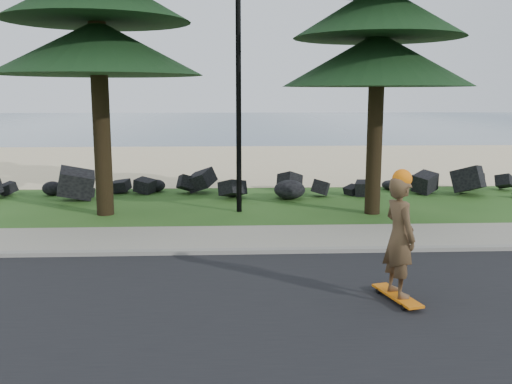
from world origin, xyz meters
TOP-DOWN VIEW (x-y plane):
  - ground at (0.00, 0.00)m, footprint 160.00×160.00m
  - road at (0.00, -4.50)m, footprint 160.00×7.00m
  - kerb at (0.00, -0.90)m, footprint 160.00×0.20m
  - sidewalk at (0.00, 0.20)m, footprint 160.00×2.00m
  - beach_sand at (0.00, 14.50)m, footprint 160.00×15.00m
  - ocean at (0.00, 51.00)m, footprint 160.00×58.00m
  - seawall_boulders at (0.00, 5.60)m, footprint 60.00×2.40m
  - lamp_post at (0.00, 3.20)m, footprint 0.25×0.14m
  - skateboarder at (2.27, -3.62)m, footprint 0.58×1.12m

SIDE VIEW (x-z plane):
  - ground at x=0.00m, z-range 0.00..0.00m
  - seawall_boulders at x=0.00m, z-range -0.55..0.55m
  - ocean at x=0.00m, z-range 0.00..0.01m
  - beach_sand at x=0.00m, z-range 0.00..0.01m
  - road at x=0.00m, z-range 0.00..0.02m
  - sidewalk at x=0.00m, z-range 0.00..0.08m
  - kerb at x=0.00m, z-range 0.00..0.10m
  - skateboarder at x=2.27m, z-range 0.01..2.03m
  - lamp_post at x=0.00m, z-range 0.06..8.20m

